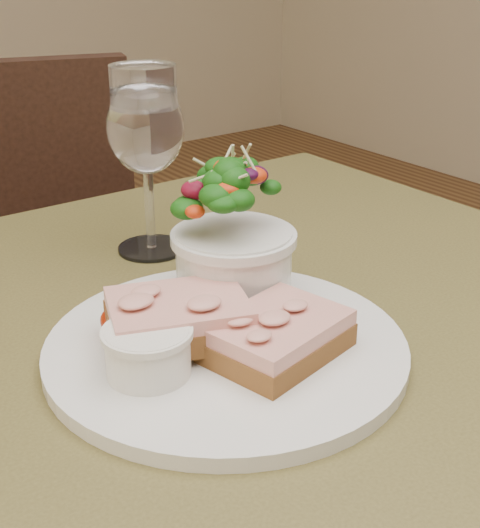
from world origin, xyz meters
TOP-DOWN VIEW (x-y plane):
  - cafe_table at (0.00, 0.00)m, footprint 0.80×0.80m
  - chair_far at (0.02, 0.75)m, footprint 0.53×0.53m
  - dinner_plate at (-0.04, -0.01)m, footprint 0.28×0.28m
  - sandwich_front at (-0.02, -0.04)m, footprint 0.12×0.10m
  - sandwich_back at (-0.07, 0.01)m, footprint 0.13×0.11m
  - ramekin at (-0.11, -0.01)m, footprint 0.06×0.06m
  - salad_bowl at (0.01, 0.05)m, footprint 0.10×0.10m
  - garnish at (-0.09, 0.06)m, footprint 0.05×0.04m
  - wine_glass at (0.02, 0.21)m, footprint 0.08×0.08m

SIDE VIEW (x-z plane):
  - chair_far at x=0.02m, z-range -0.16..0.74m
  - cafe_table at x=0.00m, z-range 0.27..1.02m
  - dinner_plate at x=-0.04m, z-range 0.75..0.76m
  - garnish at x=-0.09m, z-range 0.76..0.78m
  - sandwich_front at x=-0.02m, z-range 0.76..0.79m
  - ramekin at x=-0.11m, z-range 0.76..0.80m
  - sandwich_back at x=-0.07m, z-range 0.77..0.80m
  - salad_bowl at x=0.01m, z-range 0.76..0.88m
  - wine_glass at x=0.02m, z-range 0.79..0.96m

